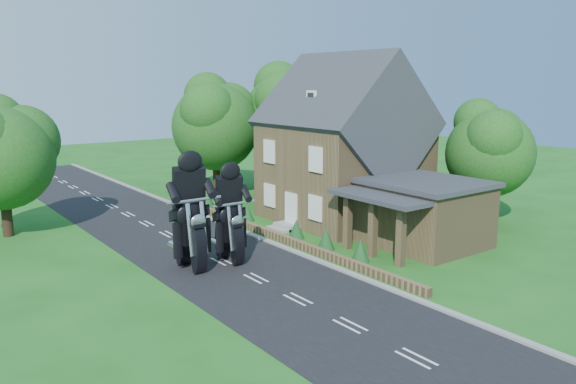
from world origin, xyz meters
TOP-DOWN VIEW (x-y plane):
  - ground at (0.00, 0.00)m, footprint 120.00×120.00m
  - road at (0.00, 0.00)m, footprint 7.00×80.00m
  - kerb at (3.65, 0.00)m, footprint 0.30×80.00m
  - garden_wall at (4.30, 5.00)m, footprint 0.30×22.00m
  - house at (10.49, 6.00)m, footprint 9.54×8.64m
  - annex at (9.87, -0.80)m, footprint 7.05×5.94m
  - tree_annex_side at (17.13, 0.10)m, footprint 5.64×5.20m
  - tree_house_right at (16.65, 8.62)m, footprint 6.51×6.00m
  - tree_behind_house at (14.18, 16.14)m, footprint 7.81×7.20m
  - tree_behind_left at (8.16, 17.13)m, footprint 6.94×6.40m
  - tree_far_road at (-6.86, 14.11)m, footprint 6.08×5.60m
  - shrub_a at (5.30, -1.00)m, footprint 0.90×0.90m
  - shrub_b at (5.30, 1.50)m, footprint 0.90×0.90m
  - shrub_c at (5.30, 4.00)m, footprint 0.90×0.90m
  - shrub_d at (5.30, 9.00)m, footprint 0.90×0.90m
  - shrub_e at (5.30, 11.50)m, footprint 0.90×0.90m
  - shrub_f at (5.30, 14.00)m, footprint 0.90×0.90m
  - motorcycle_lead at (0.27, 2.61)m, footprint 0.40×1.55m
  - motorcycle_follow at (-1.69, 2.76)m, footprint 0.45×1.77m

SIDE VIEW (x-z plane):
  - ground at x=0.00m, z-range 0.00..0.00m
  - road at x=0.00m, z-range 0.00..0.02m
  - kerb at x=3.65m, z-range 0.00..0.12m
  - garden_wall at x=4.30m, z-range 0.00..0.40m
  - shrub_a at x=5.30m, z-range 0.00..1.10m
  - shrub_b at x=5.30m, z-range 0.00..1.10m
  - shrub_c at x=5.30m, z-range 0.00..1.10m
  - shrub_d at x=5.30m, z-range 0.00..1.10m
  - shrub_e at x=5.30m, z-range 0.00..1.10m
  - shrub_f at x=5.30m, z-range 0.00..1.10m
  - motorcycle_lead at x=0.27m, z-range 0.00..1.44m
  - motorcycle_follow at x=-1.69m, z-range 0.00..1.64m
  - annex at x=9.87m, z-range 0.05..3.49m
  - house at x=10.49m, z-range -0.78..9.46m
  - tree_annex_side at x=17.13m, z-range 0.95..8.43m
  - tree_far_road at x=-6.86m, z-range 0.92..8.76m
  - tree_house_right at x=16.65m, z-range 0.99..9.39m
  - tree_behind_left at x=8.16m, z-range 1.15..10.31m
  - tree_behind_house at x=14.18m, z-range 1.19..11.27m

